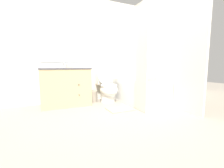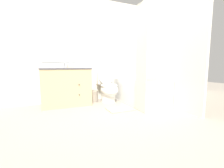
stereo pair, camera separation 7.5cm
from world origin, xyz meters
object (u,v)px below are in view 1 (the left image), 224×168
(sink_faucet, at_px, (64,66))
(wastebasket, at_px, (93,96))
(tissue_box, at_px, (70,66))
(bath_mat, at_px, (120,109))
(soap_dispenser, at_px, (84,64))
(bath_towel_folded, at_px, (146,79))
(bathtub, at_px, (138,91))
(hand_towel_folded, at_px, (48,66))
(toilet, at_px, (107,89))
(vanity_cabinet, at_px, (66,86))

(sink_faucet, distance_m, wastebasket, 0.97)
(tissue_box, xyz_separation_m, bath_mat, (0.82, -0.83, -0.86))
(tissue_box, bearing_deg, soap_dispenser, 4.19)
(bath_towel_folded, distance_m, bath_mat, 0.79)
(sink_faucet, xyz_separation_m, bathtub, (1.59, -0.63, -0.58))
(sink_faucet, relative_size, soap_dispenser, 0.80)
(tissue_box, xyz_separation_m, hand_towel_folded, (-0.44, -0.17, 0.00))
(bathtub, distance_m, hand_towel_folded, 2.04)
(sink_faucet, distance_m, bath_mat, 1.60)
(sink_faucet, bearing_deg, soap_dispenser, -16.23)
(hand_towel_folded, bearing_deg, sink_faucet, 44.11)
(wastebasket, xyz_separation_m, bath_mat, (0.30, -0.85, -0.13))
(toilet, xyz_separation_m, bathtub, (0.64, -0.36, -0.04))
(vanity_cabinet, bearing_deg, bath_mat, -40.33)
(bathtub, height_order, bath_towel_folded, bath_towel_folded)
(vanity_cabinet, distance_m, tissue_box, 0.46)
(bath_mat, bearing_deg, soap_dispenser, 120.02)
(sink_faucet, relative_size, bath_towel_folded, 0.45)
(hand_towel_folded, bearing_deg, bath_towel_folded, -23.48)
(hand_towel_folded, xyz_separation_m, bath_towel_folded, (1.79, -0.78, -0.28))
(sink_faucet, xyz_separation_m, tissue_box, (0.11, -0.15, 0.01))
(tissue_box, distance_m, hand_towel_folded, 0.48)
(wastebasket, height_order, tissue_box, tissue_box)
(sink_faucet, height_order, bath_towel_folded, sink_faucet)
(sink_faucet, bearing_deg, bath_towel_folded, -37.18)
(soap_dispenser, height_order, bath_towel_folded, soap_dispenser)
(tissue_box, bearing_deg, bathtub, -17.87)
(toilet, xyz_separation_m, hand_towel_folded, (-1.30, -0.06, 0.55))
(vanity_cabinet, distance_m, sink_faucet, 0.48)
(soap_dispenser, bearing_deg, bath_towel_folded, -43.86)
(tissue_box, bearing_deg, sink_faucet, 125.41)
(toilet, xyz_separation_m, tissue_box, (-0.85, 0.12, 0.54))
(sink_faucet, relative_size, bathtub, 0.10)
(toilet, xyz_separation_m, wastebasket, (-0.33, 0.14, -0.19))
(wastebasket, bearing_deg, bathtub, -27.73)
(wastebasket, bearing_deg, toilet, -23.73)
(vanity_cabinet, xyz_separation_m, soap_dispenser, (0.44, 0.06, 0.48))
(bathtub, bearing_deg, sink_faucet, 158.39)
(bath_mat, bearing_deg, tissue_box, 134.88)
(wastebasket, distance_m, bath_towel_folded, 1.36)
(bathtub, distance_m, soap_dispenser, 1.41)
(vanity_cabinet, relative_size, toilet, 1.17)
(hand_towel_folded, bearing_deg, toilet, 2.48)
(vanity_cabinet, distance_m, wastebasket, 0.70)
(wastebasket, distance_m, soap_dispenser, 0.79)
(sink_faucet, distance_m, tissue_box, 0.19)
(sink_faucet, relative_size, hand_towel_folded, 0.51)
(toilet, bearing_deg, sink_faucet, 164.30)
(bath_mat, bearing_deg, bathtub, 27.71)
(bath_mat, bearing_deg, vanity_cabinet, 139.67)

